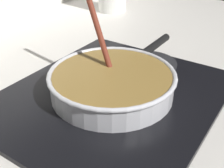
% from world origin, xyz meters
% --- Properties ---
extents(ground, '(2.40, 1.60, 0.04)m').
position_xyz_m(ground, '(0.00, 0.00, -0.02)').
color(ground, beige).
extents(hob_plate, '(0.56, 0.48, 0.01)m').
position_xyz_m(hob_plate, '(0.11, 0.08, 0.01)').
color(hob_plate, black).
rests_on(hob_plate, ground).
extents(burner_ring, '(0.20, 0.20, 0.01)m').
position_xyz_m(burner_ring, '(0.11, 0.08, 0.02)').
color(burner_ring, '#592D0C').
rests_on(burner_ring, hob_plate).
extents(spare_burner, '(0.16, 0.16, 0.01)m').
position_xyz_m(spare_burner, '(0.30, 0.08, 0.01)').
color(spare_burner, '#262628').
rests_on(spare_burner, hob_plate).
extents(cooking_pan, '(0.46, 0.30, 0.26)m').
position_xyz_m(cooking_pan, '(0.11, 0.08, 0.05)').
color(cooking_pan, silver).
rests_on(cooking_pan, hob_plate).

